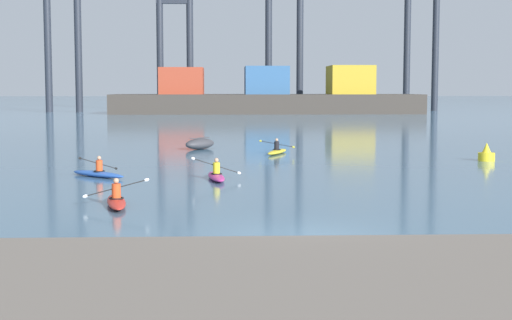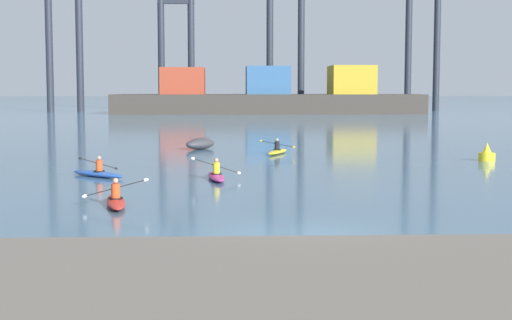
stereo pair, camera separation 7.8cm
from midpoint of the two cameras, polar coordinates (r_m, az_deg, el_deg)
ground_plane at (r=20.46m, az=3.38°, el=-5.72°), size 800.00×800.00×0.00m
container_barge at (r=122.50m, az=0.82°, el=4.76°), size 49.25×11.47×7.64m
gantry_crane_west at (r=132.71m, az=-14.41°, el=10.88°), size 6.25×18.61×33.88m
gantry_crane_west_mid at (r=136.02m, az=-6.16°, el=10.54°), size 6.48×19.76×34.48m
gantry_crane_east_mid at (r=135.51m, az=2.13°, el=10.78°), size 6.74×14.66×34.96m
gantry_crane_east at (r=140.86m, az=12.42°, el=11.37°), size 6.36×20.05×37.74m
capsized_dinghy at (r=49.70m, az=-4.27°, el=1.22°), size 2.46×2.73×0.76m
channel_buoy at (r=43.38m, az=16.86°, el=0.41°), size 0.90×0.90×1.00m
kayak_blue at (r=34.69m, az=-11.83°, el=-0.97°), size 2.94×2.71×0.99m
kayak_magenta at (r=33.00m, az=-3.07°, el=-1.18°), size 2.19×3.45×1.02m
kayak_yellow at (r=45.98m, az=1.54°, el=0.67°), size 2.14×3.40×0.95m
kayak_red at (r=26.05m, az=-10.52°, el=-3.02°), size 2.21×3.45×0.95m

